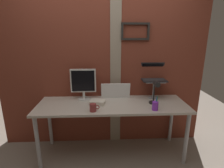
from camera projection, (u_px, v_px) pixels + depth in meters
ground_plane at (103, 157)px, 2.51m from camera, size 6.00×6.00×0.00m
brick_wall_back at (102, 58)px, 2.62m from camera, size 3.04×0.15×2.65m
desk at (112, 109)px, 2.43m from camera, size 2.01×0.65×0.76m
monitor at (83, 82)px, 2.52m from camera, size 0.36×0.18×0.44m
laptop_stand at (154, 86)px, 2.58m from camera, size 0.28×0.22×0.26m
laptop at (153, 75)px, 2.61m from camera, size 0.35×0.29×0.25m
whiteboard_panel at (116, 91)px, 2.60m from camera, size 0.42×0.06×0.23m
desk_lamp at (155, 90)px, 2.32m from camera, size 0.12×0.20×0.33m
pen_cup at (155, 106)px, 2.20m from camera, size 0.07×0.07×0.18m
coffee_mug at (93, 108)px, 2.17m from camera, size 0.12×0.08×0.09m
paper_clutter_stack at (97, 102)px, 2.39m from camera, size 0.22×0.18×0.05m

